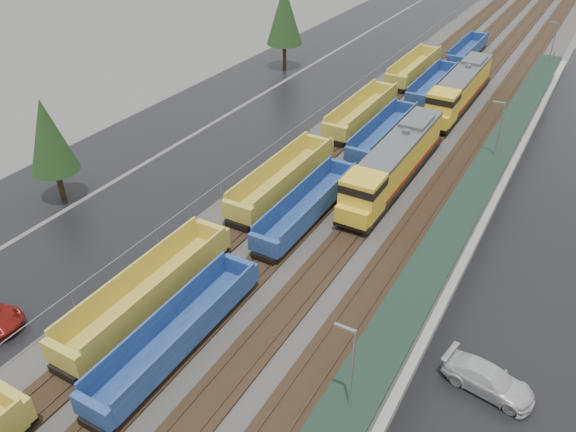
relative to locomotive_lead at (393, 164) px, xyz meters
The scene contains 13 objects.
ballast_strip 14.51m from the locomotive_lead, 98.02° to the left, with size 20.00×160.00×0.08m, color #302D2B.
trackbed 14.50m from the locomotive_lead, 98.02° to the left, with size 14.60×160.00×0.22m.
west_parking_lot 22.27m from the locomotive_lead, 140.15° to the left, with size 10.00×160.00×0.02m, color black.
west_road 30.59m from the locomotive_lead, 152.27° to the left, with size 9.00×160.00×0.02m, color black.
station_platform 8.74m from the locomotive_lead, 29.24° to the left, with size 3.00×80.00×8.00m.
chainlink_fence 17.10m from the locomotive_lead, 132.32° to the left, with size 0.08×160.04×2.02m.
tree_west_near 28.95m from the locomotive_lead, 146.63° to the right, with size 3.96×3.96×9.00m.
tree_west_far 35.12m from the locomotive_lead, 135.94° to the left, with size 4.84×4.84×11.00m.
locomotive_lead is the anchor object (origin of this frame).
locomotive_trail 21.00m from the locomotive_lead, 90.00° to the left, with size 2.93×19.31×4.37m.
well_string_yellow 16.21m from the locomotive_lead, 119.65° to the right, with size 2.83×100.92×2.51m.
well_string_blue 9.27m from the locomotive_lead, 115.79° to the right, with size 2.55×112.28×2.26m.
parked_car_east_c 22.66m from the locomotive_lead, 55.54° to the right, with size 5.07×2.06×1.47m, color silver.
Camera 1 is at (15.63, 3.46, 25.07)m, focal length 35.00 mm.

